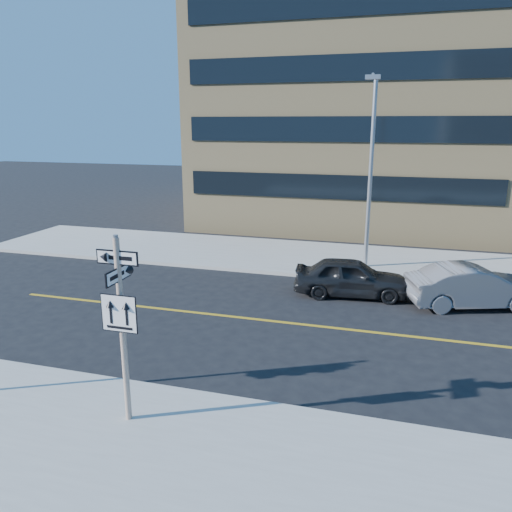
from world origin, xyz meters
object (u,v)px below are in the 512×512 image
(parked_car_b, at_px, (473,286))
(streetlight_a, at_px, (371,162))
(parked_car_a, at_px, (351,277))
(sign_pole, at_px, (121,320))

(parked_car_b, distance_m, streetlight_a, 6.63)
(parked_car_a, bearing_deg, sign_pole, 153.19)
(parked_car_a, distance_m, parked_car_b, 4.25)
(sign_pole, xyz_separation_m, streetlight_a, (4.00, 13.27, 2.32))
(parked_car_b, bearing_deg, parked_car_a, 71.42)
(sign_pole, distance_m, streetlight_a, 14.05)
(parked_car_a, relative_size, streetlight_a, 0.53)
(parked_car_b, xyz_separation_m, streetlight_a, (-3.98, 3.46, 4.01))
(parked_car_a, distance_m, streetlight_a, 5.32)
(sign_pole, bearing_deg, streetlight_a, 73.23)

